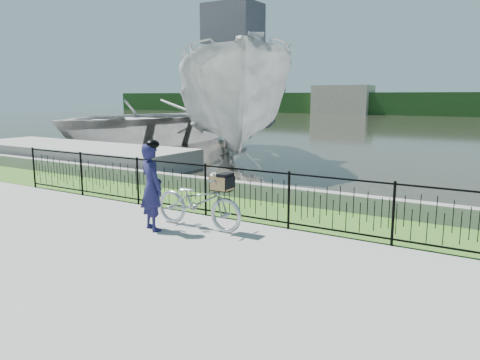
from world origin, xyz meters
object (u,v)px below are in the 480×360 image
Objects in this scene: dock at (76,154)px; boat_near at (233,102)px; bicycle_rig at (199,201)px; cyclist at (152,186)px; boat_far at (146,121)px.

boat_near is (4.05, 4.97, 1.98)m from dock.
dock is 0.84× the size of boat_near.
bicycle_rig is at bearing -26.67° from dock.
boat_far is (-11.72, 12.43, 0.33)m from cyclist.
boat_far is (-2.96, 7.09, 0.85)m from dock.
cyclist is at bearing -31.35° from dock.
boat_near reaches higher than boat_far.
boat_far reaches higher than dock.
boat_near reaches higher than bicycle_rig.
dock is 10.57m from bicycle_rig.
dock is 7.73m from boat_far.
dock is 6.71m from boat_near.
boat_near is at bearing 119.07° from bicycle_rig.
boat_near is 7.40m from boat_far.
cyclist is (8.76, -5.34, 0.52)m from dock.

